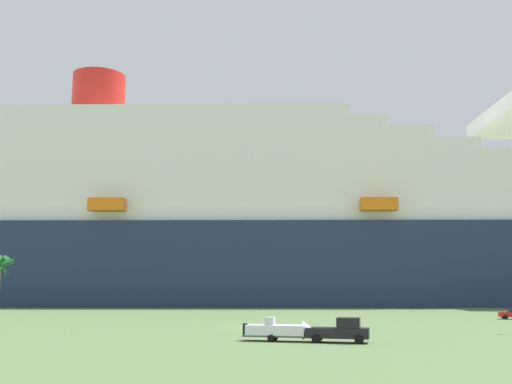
# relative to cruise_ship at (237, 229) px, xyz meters

# --- Properties ---
(ground_plane) EXTENTS (600.00, 600.00, 0.00)m
(ground_plane) POSITION_rel_cruise_ship_xyz_m (7.72, -45.69, -18.88)
(ground_plane) COLOR #567042
(cruise_ship) EXTENTS (306.43, 51.13, 66.06)m
(cruise_ship) POSITION_rel_cruise_ship_xyz_m (0.00, 0.00, 0.00)
(cruise_ship) COLOR #1E2D4C
(cruise_ship) RESTS_ON ground_plane
(pickup_truck) EXTENTS (5.86, 3.03, 2.20)m
(pickup_truck) POSITION_rel_cruise_ship_xyz_m (18.04, -94.22, -17.83)
(pickup_truck) COLOR black
(pickup_truck) RESTS_ON ground_plane
(small_boat_on_trailer) EXTENTS (7.56, 2.82, 2.15)m
(small_boat_on_trailer) POSITION_rel_cruise_ship_xyz_m (12.88, -93.31, -17.91)
(small_boat_on_trailer) COLOR #595960
(small_boat_on_trailer) RESTS_ON ground_plane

